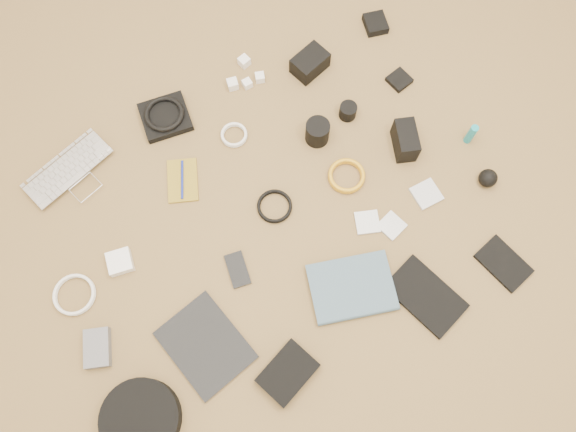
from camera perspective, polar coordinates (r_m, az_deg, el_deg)
name	(u,v)px	position (r m, az deg, el deg)	size (l,w,h in m)	color
laptop	(76,178)	(1.90, -20.70, 3.65)	(0.29, 0.20, 0.02)	silver
headphone_pouch	(165,117)	(1.91, -12.34, 9.79)	(0.15, 0.14, 0.03)	black
headphones	(164,114)	(1.90, -12.48, 10.11)	(0.13, 0.13, 0.02)	black
charger_a	(233,84)	(1.94, -5.64, 13.19)	(0.03, 0.03, 0.03)	white
charger_b	(260,77)	(1.95, -2.87, 13.88)	(0.03, 0.03, 0.03)	white
charger_c	(244,61)	(1.99, -4.47, 15.38)	(0.03, 0.03, 0.03)	white
charger_d	(247,84)	(1.94, -4.17, 13.26)	(0.03, 0.03, 0.03)	white
dslr_camera	(310,63)	(1.96, 2.24, 15.25)	(0.12, 0.08, 0.07)	black
lens_pouch	(375,24)	(2.10, 8.88, 18.75)	(0.07, 0.08, 0.03)	black
notebook_olive	(183,180)	(1.81, -10.66, 3.57)	(0.09, 0.15, 0.01)	olive
pen_blue	(182,180)	(1.81, -10.70, 3.66)	(0.01, 0.01, 0.13)	#13229C
cable_white_a	(234,136)	(1.86, -5.48, 8.13)	(0.09, 0.09, 0.01)	white
lens_a	(317,132)	(1.82, 3.00, 8.52)	(0.08, 0.08, 0.08)	black
lens_b	(348,111)	(1.88, 6.11, 10.55)	(0.06, 0.06, 0.05)	black
card_reader	(399,80)	(1.99, 11.23, 13.41)	(0.07, 0.07, 0.02)	black
power_brick	(120,262)	(1.76, -16.70, -4.49)	(0.07, 0.07, 0.03)	white
cable_white_b	(75,295)	(1.79, -20.82, -7.51)	(0.13, 0.13, 0.01)	white
cable_black	(275,207)	(1.75, -1.37, 0.94)	(0.11, 0.11, 0.01)	black
cable_yellow	(346,177)	(1.80, 5.94, 3.99)	(0.12, 0.12, 0.01)	gold
flash	(405,140)	(1.84, 11.83, 7.53)	(0.06, 0.12, 0.09)	black
lens_cleaner	(471,134)	(1.90, 18.09, 7.91)	(0.02, 0.02, 0.09)	teal
battery_charger	(97,348)	(1.73, -18.80, -12.58)	(0.07, 0.11, 0.03)	slate
tablet	(206,345)	(1.67, -8.38, -12.84)	(0.19, 0.25, 0.01)	black
phone	(238,270)	(1.70, -5.15, -5.44)	(0.06, 0.11, 0.01)	black
filter_case_left	(367,222)	(1.75, 8.06, -0.64)	(0.07, 0.07, 0.01)	silver
filter_case_mid	(392,226)	(1.76, 10.48, -0.97)	(0.07, 0.07, 0.01)	silver
filter_case_right	(426,194)	(1.82, 13.87, 2.18)	(0.08, 0.08, 0.01)	silver
air_blower	(488,178)	(1.87, 19.64, 3.64)	(0.06, 0.06, 0.06)	black
headphone_case	(141,419)	(1.67, -14.72, -19.31)	(0.22, 0.22, 0.06)	black
drive_case	(288,373)	(1.63, -0.05, -15.66)	(0.16, 0.11, 0.04)	black
paperback	(359,318)	(1.67, 7.24, -10.22)	(0.18, 0.24, 0.02)	#415C6F
notebook_black_a	(426,296)	(1.72, 13.81, -7.90)	(0.14, 0.22, 0.02)	black
notebook_black_b	(504,263)	(1.82, 21.05, -4.52)	(0.10, 0.15, 0.01)	black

